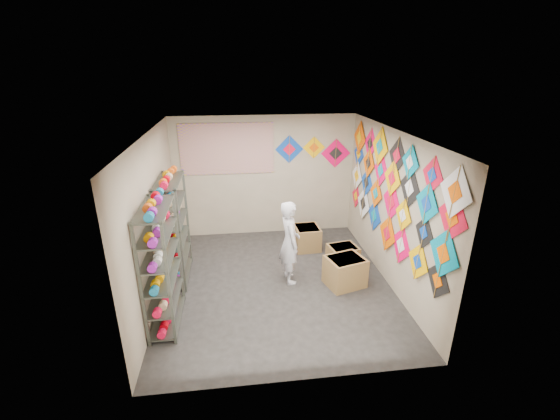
{
  "coord_description": "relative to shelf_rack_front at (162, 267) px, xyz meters",
  "views": [
    {
      "loc": [
        -0.67,
        -5.78,
        3.7
      ],
      "look_at": [
        0.1,
        0.3,
        1.3
      ],
      "focal_mm": 24.0,
      "sensor_mm": 36.0,
      "label": 1
    }
  ],
  "objects": [
    {
      "name": "shopkeeper",
      "position": [
        2.03,
        0.94,
        -0.19
      ],
      "size": [
        0.64,
        0.5,
        1.53
      ],
      "primitive_type": "imported",
      "rotation": [
        0.0,
        0.0,
        1.69
      ],
      "color": "silver",
      "rests_on": "ground"
    },
    {
      "name": "shelf_rack_front",
      "position": [
        0.0,
        0.0,
        0.0
      ],
      "size": [
        0.4,
        1.1,
        1.9
      ],
      "primitive_type": "cube",
      "color": "#4C5147",
      "rests_on": "ground"
    },
    {
      "name": "kite_wall_display",
      "position": [
        3.76,
        0.86,
        0.71
      ],
      "size": [
        0.06,
        4.29,
        2.1
      ],
      "color": "black",
      "rests_on": "room_walls"
    },
    {
      "name": "room_walls",
      "position": [
        1.78,
        0.85,
        0.69
      ],
      "size": [
        4.5,
        4.5,
        4.5
      ],
      "color": "tan",
      "rests_on": "ground"
    },
    {
      "name": "carton_b",
      "position": [
        3.12,
        1.28,
        -0.73
      ],
      "size": [
        0.6,
        0.52,
        0.44
      ],
      "primitive_type": "cube",
      "rotation": [
        0.0,
        0.0,
        0.17
      ],
      "color": "olive",
      "rests_on": "ground"
    },
    {
      "name": "poster",
      "position": [
        0.98,
        3.08,
        1.05
      ],
      "size": [
        2.0,
        0.01,
        1.1
      ],
      "primitive_type": "cube",
      "color": "#9351B0",
      "rests_on": "room_walls"
    },
    {
      "name": "back_wall_kites",
      "position": [
        2.89,
        3.09,
        0.96
      ],
      "size": [
        1.69,
        0.02,
        0.76
      ],
      "color": "#0C42AF",
      "rests_on": "room_walls"
    },
    {
      "name": "carton_c",
      "position": [
        2.58,
        2.15,
        -0.7
      ],
      "size": [
        0.54,
        0.59,
        0.49
      ],
      "primitive_type": "cube",
      "rotation": [
        0.0,
        0.0,
        0.05
      ],
      "color": "olive",
      "rests_on": "ground"
    },
    {
      "name": "shelf_rack_back",
      "position": [
        0.0,
        1.3,
        0.0
      ],
      "size": [
        0.4,
        1.1,
        1.9
      ],
      "primitive_type": "cube",
      "color": "#4C5147",
      "rests_on": "ground"
    },
    {
      "name": "string_spools",
      "position": [
        -0.0,
        0.65,
        0.1
      ],
      "size": [
        0.12,
        2.36,
        0.12
      ],
      "color": "#FF0B3A",
      "rests_on": "ground"
    },
    {
      "name": "carton_a",
      "position": [
        2.98,
        0.66,
        -0.68
      ],
      "size": [
        0.76,
        0.69,
        0.53
      ],
      "primitive_type": "cube",
      "rotation": [
        0.0,
        0.0,
        0.28
      ],
      "color": "olive",
      "rests_on": "ground"
    },
    {
      "name": "ground",
      "position": [
        1.78,
        0.85,
        -0.95
      ],
      "size": [
        4.5,
        4.5,
        0.0
      ],
      "primitive_type": "plane",
      "color": "#262422"
    }
  ]
}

